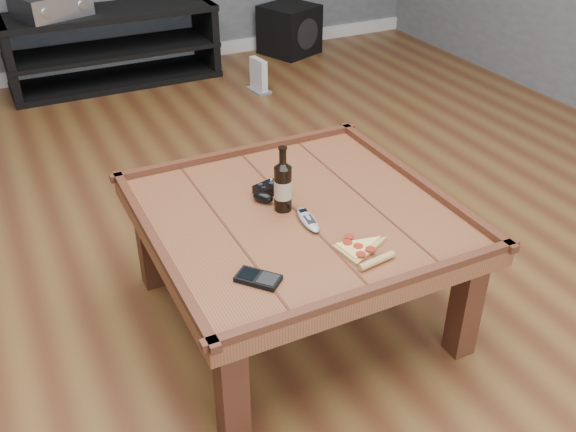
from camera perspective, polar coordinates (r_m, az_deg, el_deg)
name	(u,v)px	position (r m, az deg, el deg)	size (l,w,h in m)	color
ground	(296,314)	(2.43, 0.71, -8.67)	(6.00, 6.00, 0.00)	#4D2916
baseboard	(109,65)	(4.95, -15.62, 12.81)	(5.00, 0.02, 0.10)	silver
coffee_table	(297,226)	(2.19, 0.77, -0.91)	(1.03, 1.03, 0.48)	brown
media_console	(113,47)	(4.66, -15.29, 14.26)	(1.40, 0.45, 0.50)	black
beer_bottle	(283,185)	(2.13, -0.46, 2.77)	(0.06, 0.06, 0.23)	black
game_controller	(271,191)	(2.24, -1.52, 2.27)	(0.16, 0.13, 0.04)	black
pizza_slice	(361,250)	(1.97, 6.47, -3.05)	(0.17, 0.25, 0.02)	tan
smartphone	(258,278)	(1.85, -2.66, -5.56)	(0.14, 0.14, 0.02)	black
remote_control	(308,220)	(2.10, 1.79, -0.33)	(0.07, 0.16, 0.02)	gray
av_receiver	(51,4)	(4.52, -20.34, 17.24)	(0.50, 0.46, 0.14)	black
subwoofer	(290,30)	(5.15, 0.14, 16.24)	(0.48, 0.48, 0.37)	black
game_console	(259,77)	(4.39, -2.63, 12.27)	(0.12, 0.19, 0.22)	slate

